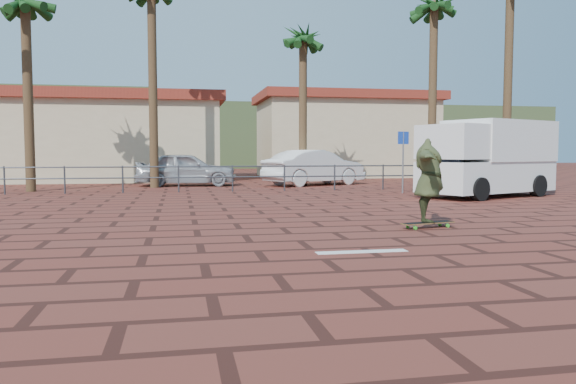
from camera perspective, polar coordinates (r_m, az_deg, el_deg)
The scene contains 15 objects.
ground at distance 9.50m, azimuth 1.17°, elevation -4.98°, with size 120.00×120.00×0.00m, color #5F291F.
paint_stripe at distance 8.54m, azimuth 7.50°, elevation -6.03°, with size 1.40×0.22×0.01m, color white.
guardrail at distance 21.28m, azimuth -5.67°, elevation 1.87°, with size 24.06×0.06×1.00m.
palm_far_left at distance 23.94m, azimuth -25.15°, elevation 16.59°, with size 2.40×2.40×8.25m.
palm_center at distance 25.74m, azimuth 1.54°, elevation 14.98°, with size 2.40×2.40×7.75m.
palm_right at distance 26.35m, azimuth 14.62°, elevation 17.31°, with size 2.40×2.40×9.05m.
building_west at distance 31.44m, azimuth -18.43°, elevation 5.31°, with size 12.60×7.60×4.50m.
building_east at distance 34.66m, azimuth 5.76°, elevation 5.79°, with size 10.60×6.60×5.00m.
hill_front at distance 59.23m, azimuth -9.13°, elevation 5.50°, with size 70.00×18.00×6.00m, color #384C28.
longboard at distance 11.43m, azimuth 14.03°, elevation -3.09°, with size 1.18×0.52×0.11m.
skateboarder at distance 11.36m, azimuth 14.10°, elevation 1.15°, with size 2.03×0.55×1.65m, color #394223.
campervan at distance 19.98m, azimuth 19.64°, elevation 3.39°, with size 5.31×3.80×2.54m.
car_silver at distance 25.19m, azimuth -10.28°, elevation 2.31°, with size 1.75×4.36×1.49m, color #A8ABB0.
car_white at distance 25.34m, azimuth 2.69°, elevation 2.50°, with size 1.68×4.81×1.59m, color white.
street_sign at distance 20.77m, azimuth 11.62°, elevation 4.18°, with size 0.45×0.14×2.23m.
Camera 1 is at (-1.98, -9.17, 1.50)m, focal length 35.00 mm.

